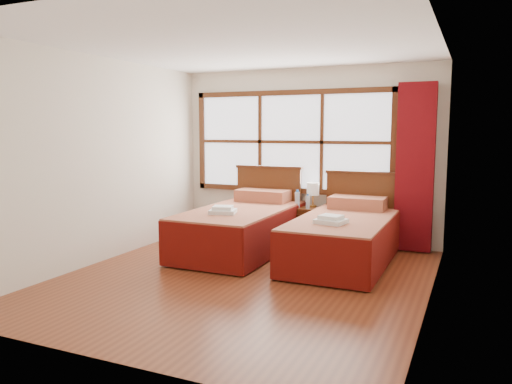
% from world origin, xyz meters
% --- Properties ---
extents(floor, '(4.50, 4.50, 0.00)m').
position_xyz_m(floor, '(0.00, 0.00, 0.00)').
color(floor, brown).
rests_on(floor, ground).
extents(ceiling, '(4.50, 4.50, 0.00)m').
position_xyz_m(ceiling, '(0.00, 0.00, 2.60)').
color(ceiling, white).
rests_on(ceiling, wall_back).
extents(wall_back, '(4.00, 0.00, 4.00)m').
position_xyz_m(wall_back, '(0.00, 2.25, 1.30)').
color(wall_back, silver).
rests_on(wall_back, floor).
extents(wall_left, '(0.00, 4.50, 4.50)m').
position_xyz_m(wall_left, '(-2.00, 0.00, 1.30)').
color(wall_left, silver).
rests_on(wall_left, floor).
extents(wall_right, '(0.00, 4.50, 4.50)m').
position_xyz_m(wall_right, '(2.00, 0.00, 1.30)').
color(wall_right, silver).
rests_on(wall_right, floor).
extents(window, '(3.16, 0.06, 1.56)m').
position_xyz_m(window, '(-0.25, 2.21, 1.50)').
color(window, white).
rests_on(window, wall_back).
extents(curtain, '(0.50, 0.16, 2.30)m').
position_xyz_m(curtain, '(1.60, 2.11, 1.17)').
color(curtain, maroon).
rests_on(curtain, wall_back).
extents(bed_left, '(1.16, 2.25, 1.13)m').
position_xyz_m(bed_left, '(-0.58, 1.20, 0.34)').
color(bed_left, '#401E0D').
rests_on(bed_left, floor).
extents(bed_right, '(1.12, 2.18, 1.09)m').
position_xyz_m(bed_right, '(0.87, 1.20, 0.33)').
color(bed_right, '#401E0D').
rests_on(bed_right, floor).
extents(nightstand, '(0.40, 0.40, 0.54)m').
position_xyz_m(nightstand, '(0.11, 1.99, 0.27)').
color(nightstand, '#4B2510').
rests_on(nightstand, floor).
extents(towels_left, '(0.40, 0.38, 0.10)m').
position_xyz_m(towels_left, '(-0.62, 0.69, 0.65)').
color(towels_left, white).
rests_on(towels_left, bed_left).
extents(towels_right, '(0.38, 0.35, 0.10)m').
position_xyz_m(towels_right, '(0.82, 0.68, 0.63)').
color(towels_right, white).
rests_on(towels_right, bed_right).
extents(lamp, '(0.19, 0.19, 0.36)m').
position_xyz_m(lamp, '(0.14, 2.13, 0.79)').
color(lamp, gold).
rests_on(lamp, nightstand).
extents(bottle_near, '(0.07, 0.07, 0.27)m').
position_xyz_m(bottle_near, '(-0.03, 1.93, 0.66)').
color(bottle_near, '#A1B9CF').
rests_on(bottle_near, nightstand).
extents(bottle_far, '(0.06, 0.06, 0.22)m').
position_xyz_m(bottle_far, '(0.14, 1.90, 0.64)').
color(bottle_far, '#A1B9CF').
rests_on(bottle_far, nightstand).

